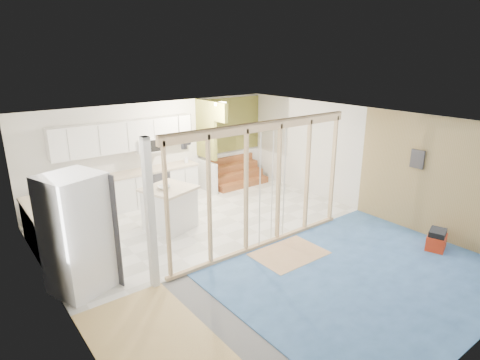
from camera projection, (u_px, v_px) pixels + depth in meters
room at (251, 190)px, 7.69m from camera, size 7.01×8.01×2.61m
floor_overlays at (251, 248)px, 8.17m from camera, size 7.00×8.00×0.03m
stud_frame at (242, 178)px, 7.48m from camera, size 4.66×0.14×2.60m
base_cabinets at (109, 200)px, 9.54m from camera, size 4.45×2.24×0.93m
upper_cabinets at (128, 137)px, 9.92m from camera, size 3.60×0.41×0.85m
green_partition at (226, 155)px, 11.75m from camera, size 2.25×1.51×2.60m
pot_rack at (186, 140)px, 8.73m from camera, size 0.52×0.52×0.72m
sheathing_panel at (444, 181)px, 8.21m from camera, size 0.02×4.00×2.60m
electrical_panel at (417, 159)px, 8.53m from camera, size 0.04×0.30×0.40m
ceiling_light at (220, 104)px, 10.39m from camera, size 0.32×0.32×0.08m
fridge at (77, 234)px, 6.49m from camera, size 1.11×1.07×2.02m
island at (170, 208)px, 8.96m from camera, size 1.25×1.25×0.98m
bowl at (164, 187)px, 8.72m from camera, size 0.29×0.29×0.07m
soap_bottle_a at (62, 179)px, 9.15m from camera, size 0.13×0.13×0.26m
soap_bottle_b at (186, 159)px, 10.94m from camera, size 0.12×0.13×0.21m
toolbox at (437, 240)px, 8.07m from camera, size 0.54×0.47×0.43m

